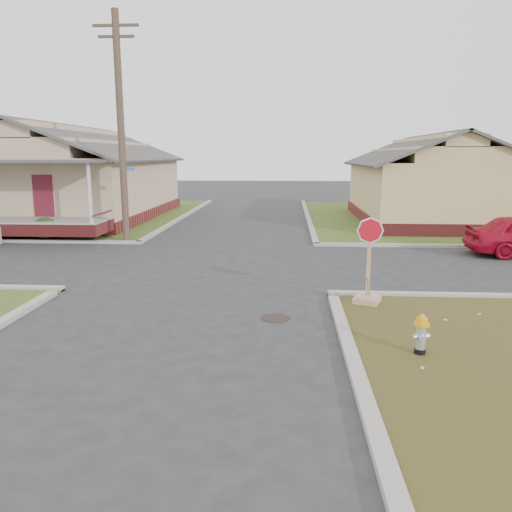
{
  "coord_description": "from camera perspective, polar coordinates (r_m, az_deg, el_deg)",
  "views": [
    {
      "loc": [
        2.44,
        -11.06,
        3.55
      ],
      "look_at": [
        1.67,
        1.0,
        1.1
      ],
      "focal_mm": 35.0,
      "sensor_mm": 36.0,
      "label": 1
    }
  ],
  "objects": [
    {
      "name": "ground",
      "position": [
        11.87,
        -8.42,
        -6.07
      ],
      "size": [
        120.0,
        120.0,
        0.0
      ],
      "primitive_type": "plane",
      "color": "#28282A",
      "rests_on": "ground"
    },
    {
      "name": "verge_far_left",
      "position": [
        33.1,
        -24.25,
        4.34
      ],
      "size": [
        19.0,
        19.0,
        0.05
      ],
      "primitive_type": "cube",
      "color": "#364E1B",
      "rests_on": "ground"
    },
    {
      "name": "curbs",
      "position": [
        16.63,
        -4.86,
        -0.91
      ],
      "size": [
        80.0,
        40.0,
        0.12
      ],
      "primitive_type": null,
      "color": "#9F988F",
      "rests_on": "ground"
    },
    {
      "name": "manhole",
      "position": [
        11.14,
        2.26,
        -7.1
      ],
      "size": [
        0.64,
        0.64,
        0.01
      ],
      "primitive_type": "cylinder",
      "color": "black",
      "rests_on": "ground"
    },
    {
      "name": "corner_house",
      "position": [
        30.43,
        -20.7,
        8.34
      ],
      "size": [
        10.1,
        15.5,
        5.3
      ],
      "color": "maroon",
      "rests_on": "ground"
    },
    {
      "name": "side_house_yellow",
      "position": [
        28.61,
        19.17,
        8.11
      ],
      "size": [
        7.6,
        11.6,
        4.7
      ],
      "color": "maroon",
      "rests_on": "ground"
    },
    {
      "name": "utility_pole",
      "position": [
        21.06,
        -15.19,
        14.1
      ],
      "size": [
        1.8,
        0.28,
        9.0
      ],
      "color": "#413026",
      "rests_on": "ground"
    },
    {
      "name": "fire_hydrant",
      "position": [
        9.46,
        18.35,
        -8.24
      ],
      "size": [
        0.28,
        0.28,
        0.74
      ],
      "rotation": [
        0.0,
        0.0,
        0.26
      ],
      "color": "black",
      "rests_on": "ground"
    },
    {
      "name": "stop_sign",
      "position": [
        12.29,
        12.64,
        -3.2
      ],
      "size": [
        0.59,
        0.58,
        2.08
      ],
      "rotation": [
        0.0,
        0.0,
        -0.4
      ],
      "color": "tan",
      "rests_on": "ground"
    },
    {
      "name": "hedge_right",
      "position": [
        22.74,
        -22.92,
        2.95
      ],
      "size": [
        1.29,
        1.06,
        0.98
      ],
      "primitive_type": "ellipsoid",
      "color": "#193814",
      "rests_on": "verge_far_left"
    }
  ]
}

